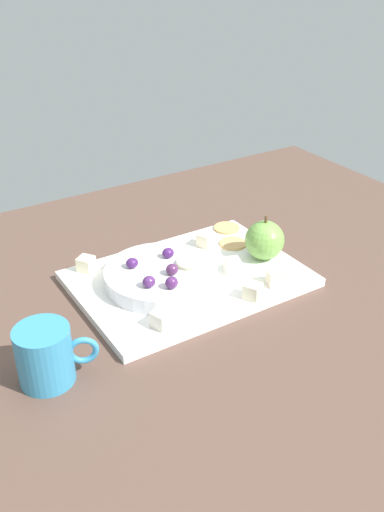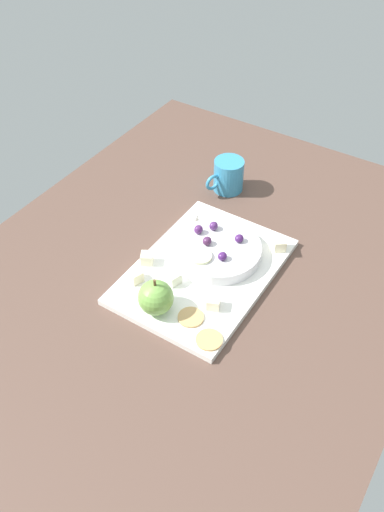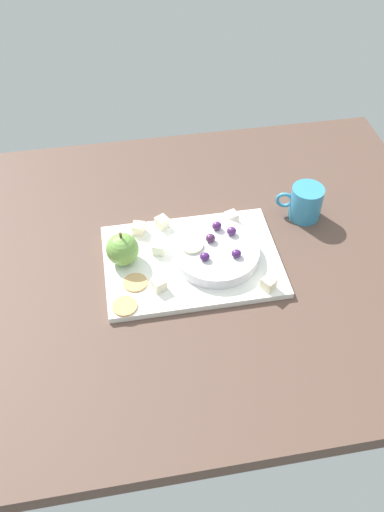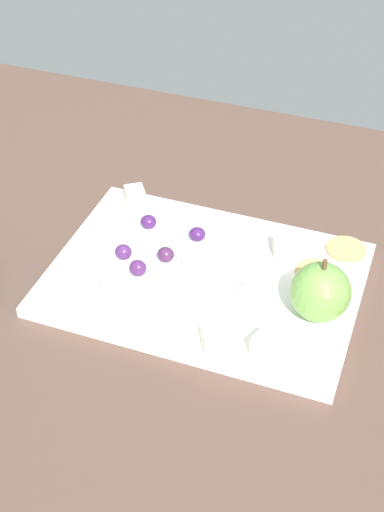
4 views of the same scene
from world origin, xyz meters
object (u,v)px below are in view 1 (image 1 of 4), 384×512
(cheese_cube_0, at_px, (275,278))
(grape_1, at_px, (168,253))
(grape_2, at_px, (132,263))
(grape_3, at_px, (149,282))
(cheese_cube_2, at_px, (161,319))
(cheese_cube_3, at_px, (86,264))
(cup, at_px, (46,355))
(cracker_1, at_px, (227,228))
(apple_slice_0, at_px, (191,263))
(cheese_cube_5, at_px, (252,291))
(grape_0, at_px, (173,270))
(apple_whole, at_px, (266,241))
(cheese_cube_1, at_px, (205,240))
(cracker_0, at_px, (233,243))
(serving_dish, at_px, (161,276))
(cheese_cube_4, at_px, (232,266))
(platter, at_px, (189,279))
(grape_4, at_px, (172,283))

(cheese_cube_0, distance_m, grape_1, 0.17)
(grape_2, bearing_deg, grape_3, -94.12)
(cheese_cube_2, xyz_separation_m, cheese_cube_3, (-0.03, 0.20, 0.00))
(cup, bearing_deg, grape_2, 35.27)
(cracker_1, bearing_deg, grape_1, -156.85)
(grape_2, relative_size, apple_slice_0, 0.44)
(cheese_cube_5, height_order, grape_0, grape_0)
(apple_whole, relative_size, grape_2, 3.38)
(cheese_cube_0, distance_m, grape_3, 0.20)
(apple_whole, relative_size, cheese_cube_1, 2.77)
(grape_2, bearing_deg, cheese_cube_1, 12.44)
(cheese_cube_0, xyz_separation_m, grape_1, (-0.12, 0.12, 0.02))
(cheese_cube_5, distance_m, cracker_1, 0.23)
(apple_whole, distance_m, cracker_1, 0.13)
(apple_whole, relative_size, cheese_cube_0, 2.77)
(cracker_0, distance_m, grape_2, 0.21)
(serving_dish, distance_m, cheese_cube_5, 0.14)
(cheese_cube_0, height_order, apple_slice_0, apple_slice_0)
(cheese_cube_4, bearing_deg, cheese_cube_0, -61.56)
(apple_whole, bearing_deg, cheese_cube_1, 123.92)
(cheese_cube_4, xyz_separation_m, cup, (-0.33, -0.07, 0.01))
(grape_0, xyz_separation_m, grape_3, (-0.05, -0.01, 0.00))
(cheese_cube_0, xyz_separation_m, cracker_0, (0.02, 0.14, -0.01))
(cracker_1, height_order, apple_slice_0, apple_slice_0)
(platter, relative_size, apple_whole, 5.39)
(cheese_cube_2, distance_m, cheese_cube_5, 0.15)
(cheese_cube_1, distance_m, grape_3, 0.19)
(cheese_cube_2, distance_m, cheese_cube_4, 0.18)
(grape_1, height_order, cup, cup)
(cracker_1, bearing_deg, cheese_cube_1, -154.34)
(platter, xyz_separation_m, cheese_cube_4, (0.06, -0.03, 0.02))
(cracker_0, distance_m, grape_4, 0.21)
(cracker_1, bearing_deg, apple_slice_0, -143.34)
(serving_dish, height_order, cheese_cube_2, serving_dish)
(platter, height_order, cracker_0, cracker_0)
(cheese_cube_1, bearing_deg, cracker_1, 25.66)
(cheese_cube_0, bearing_deg, apple_whole, 61.97)
(cheese_cube_5, height_order, cup, cup)
(grape_2, relative_size, cup, 0.20)
(cracker_0, distance_m, grape_3, 0.22)
(grape_4, bearing_deg, cheese_cube_2, -134.32)
(serving_dish, height_order, cheese_cube_5, serving_dish)
(cheese_cube_4, relative_size, grape_4, 1.22)
(cheese_cube_5, distance_m, cracker_0, 0.17)
(cheese_cube_4, xyz_separation_m, grape_2, (-0.15, 0.06, 0.02))
(grape_1, bearing_deg, platter, -55.33)
(grape_3, xyz_separation_m, apple_slice_0, (0.09, 0.02, -0.01))
(cup, bearing_deg, cracker_1, 25.75)
(grape_2, bearing_deg, platter, -21.02)
(apple_whole, relative_size, grape_0, 3.38)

